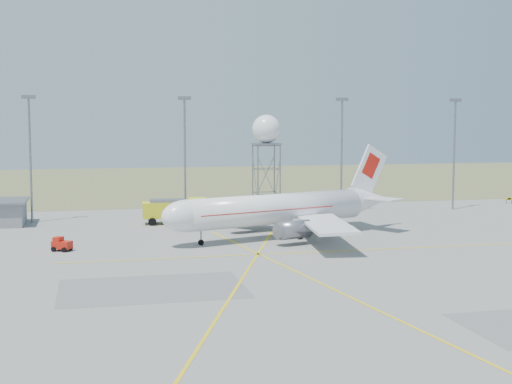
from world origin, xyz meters
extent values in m
plane|color=gray|center=(0.00, 0.00, 0.00)|extent=(400.00, 400.00, 0.00)
cube|color=#5E6D3C|center=(0.00, 140.00, 0.01)|extent=(400.00, 120.00, 0.03)
cylinder|color=slate|center=(-35.00, 66.00, 10.00)|extent=(0.36, 0.36, 20.00)
cube|color=slate|center=(-35.00, 66.00, 20.20)|extent=(2.20, 0.50, 0.60)
cylinder|color=slate|center=(-10.00, 66.00, 10.00)|extent=(0.36, 0.36, 20.00)
cube|color=slate|center=(-10.00, 66.00, 20.20)|extent=(2.20, 0.50, 0.60)
cylinder|color=slate|center=(18.00, 66.00, 10.00)|extent=(0.36, 0.36, 20.00)
cube|color=slate|center=(18.00, 66.00, 20.20)|extent=(2.20, 0.50, 0.60)
cylinder|color=slate|center=(40.00, 66.00, 10.00)|extent=(0.36, 0.36, 20.00)
cube|color=slate|center=(40.00, 66.00, 20.20)|extent=(2.20, 0.50, 0.60)
cylinder|color=black|center=(55.00, 72.00, 0.40)|extent=(0.10, 0.10, 0.80)
cylinder|color=black|center=(56.20, 72.00, 0.40)|extent=(0.10, 0.10, 0.80)
cube|color=yellow|center=(55.60, 72.00, 0.95)|extent=(1.60, 0.15, 0.50)
cube|color=black|center=(55.60, 71.92, 0.95)|extent=(0.80, 0.03, 0.30)
cylinder|color=white|center=(-0.50, 41.95, 4.05)|extent=(27.63, 12.88, 4.26)
ellipsoid|color=white|center=(-13.64, 37.53, 4.05)|extent=(7.83, 6.22, 4.26)
cube|color=black|center=(-14.85, 37.12, 4.69)|extent=(2.28, 2.74, 1.04)
cone|color=white|center=(15.67, 47.38, 4.37)|extent=(7.42, 6.08, 4.26)
cube|color=white|center=(15.67, 47.38, 8.85)|extent=(6.58, 2.48, 8.02)
cube|color=red|center=(15.87, 47.45, 9.60)|extent=(3.60, 1.51, 4.11)
cube|color=white|center=(14.08, 50.45, 4.90)|extent=(5.10, 6.65, 0.19)
cube|color=white|center=(16.25, 43.98, 4.90)|extent=(5.10, 6.65, 0.19)
cube|color=white|center=(-2.04, 51.55, 2.99)|extent=(15.62, 15.74, 0.38)
cube|color=white|center=(4.07, 33.36, 2.99)|extent=(7.28, 17.58, 0.38)
cylinder|color=slate|center=(-3.48, 47.47, 2.03)|extent=(5.03, 3.75, 2.45)
cylinder|color=slate|center=(0.46, 35.75, 2.03)|extent=(5.03, 3.75, 2.45)
cube|color=red|center=(-2.52, 41.27, 4.16)|extent=(21.58, 10.87, 0.13)
cylinder|color=black|center=(-11.62, 38.21, 0.48)|extent=(0.95, 0.95, 0.96)
cube|color=black|center=(1.52, 42.63, 0.48)|extent=(3.05, 6.40, 0.96)
cylinder|color=slate|center=(1.52, 42.63, 0.96)|extent=(0.32, 0.32, 1.92)
cylinder|color=slate|center=(1.59, 61.39, 6.26)|extent=(0.23, 0.23, 12.52)
cylinder|color=slate|center=(5.44, 61.39, 6.26)|extent=(0.23, 0.23, 12.52)
cylinder|color=slate|center=(5.44, 65.24, 6.26)|extent=(0.23, 0.23, 12.52)
cylinder|color=slate|center=(1.59, 65.24, 6.26)|extent=(0.23, 0.23, 12.52)
cube|color=slate|center=(3.51, 63.32, 12.52)|extent=(4.45, 4.45, 0.24)
sphere|color=white|center=(3.51, 63.32, 15.03)|extent=(4.82, 4.82, 4.82)
cube|color=#D0CB18|center=(-12.65, 59.13, 2.25)|extent=(10.27, 3.87, 2.47)
cube|color=#D0CB18|center=(-9.06, 58.95, 3.26)|extent=(2.85, 3.28, 1.57)
cube|color=black|center=(-8.27, 58.91, 3.37)|extent=(0.26, 2.92, 1.12)
cube|color=slate|center=(-13.77, 59.18, 3.71)|extent=(5.74, 2.97, 0.45)
cube|color=#B7190D|center=(-29.34, 38.05, 0.79)|extent=(2.73, 2.39, 0.94)
cube|color=#B7190D|center=(-29.80, 38.30, 1.52)|extent=(1.43, 1.56, 0.52)
camera|label=1|loc=(-25.70, -53.86, 16.23)|focal=50.00mm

